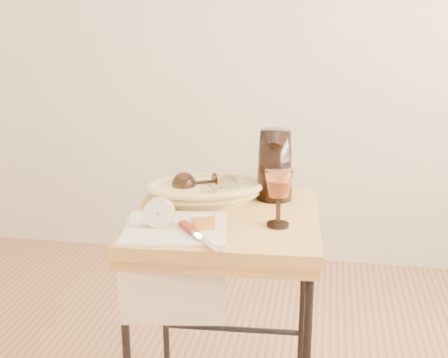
% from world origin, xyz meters
% --- Properties ---
extents(wall_back, '(3.60, 0.00, 2.70)m').
position_xyz_m(wall_back, '(0.00, 1.80, 1.35)').
color(wall_back, beige).
rests_on(wall_back, ground).
extents(side_table, '(0.60, 0.60, 0.72)m').
position_xyz_m(side_table, '(0.31, 0.46, 0.36)').
color(side_table, brown).
rests_on(side_table, floor).
extents(tea_towel, '(0.33, 0.30, 0.01)m').
position_xyz_m(tea_towel, '(0.19, 0.32, 0.72)').
color(tea_towel, beige).
rests_on(tea_towel, side_table).
extents(bread_basket, '(0.41, 0.34, 0.05)m').
position_xyz_m(bread_basket, '(0.22, 0.59, 0.75)').
color(bread_basket, tan).
rests_on(bread_basket, side_table).
extents(goblet_lying_a, '(0.15, 0.13, 0.08)m').
position_xyz_m(goblet_lying_a, '(0.19, 0.61, 0.77)').
color(goblet_lying_a, '#3B2217').
rests_on(goblet_lying_a, bread_basket).
extents(goblet_lying_b, '(0.12, 0.14, 0.07)m').
position_xyz_m(goblet_lying_b, '(0.28, 0.57, 0.77)').
color(goblet_lying_b, white).
rests_on(goblet_lying_b, bread_basket).
extents(pitcher, '(0.16, 0.24, 0.27)m').
position_xyz_m(pitcher, '(0.44, 0.65, 0.83)').
color(pitcher, black).
rests_on(pitcher, side_table).
extents(wine_goblet, '(0.09, 0.09, 0.17)m').
position_xyz_m(wine_goblet, '(0.48, 0.40, 0.80)').
color(wine_goblet, white).
rests_on(wine_goblet, side_table).
extents(apple_half, '(0.10, 0.07, 0.09)m').
position_xyz_m(apple_half, '(0.15, 0.32, 0.77)').
color(apple_half, red).
rests_on(apple_half, tea_towel).
extents(apple_wedge, '(0.07, 0.05, 0.04)m').
position_xyz_m(apple_wedge, '(0.27, 0.33, 0.74)').
color(apple_wedge, silver).
rests_on(apple_wedge, tea_towel).
extents(table_knife, '(0.16, 0.19, 0.02)m').
position_xyz_m(table_knife, '(0.27, 0.25, 0.73)').
color(table_knife, silver).
rests_on(table_knife, tea_towel).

